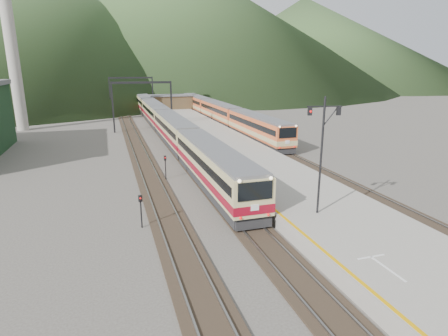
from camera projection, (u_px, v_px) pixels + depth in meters
name	position (u px, v px, depth m)	size (l,w,h in m)	color
track_main	(178.00, 148.00, 48.36)	(2.60, 200.00, 0.23)	black
track_far	(139.00, 151.00, 46.92)	(2.60, 200.00, 0.23)	black
track_second	(261.00, 143.00, 51.67)	(2.60, 200.00, 0.23)	black
platform	(224.00, 145.00, 48.02)	(8.00, 100.00, 1.00)	gray
gantry_near	(142.00, 97.00, 59.89)	(9.55, 0.25, 8.00)	black
gantry_far	(131.00, 88.00, 82.90)	(9.55, 0.25, 8.00)	black
smokestack	(10.00, 35.00, 58.33)	(1.80, 1.80, 30.00)	#9E998E
station_shed	(171.00, 102.00, 84.29)	(9.40, 4.40, 3.10)	#4D3C26
hill_a	(25.00, 20.00, 167.00)	(180.00, 180.00, 60.00)	#334D21
hill_b	(167.00, 18.00, 221.97)	(220.00, 220.00, 75.00)	#334D21
hill_c	(303.00, 41.00, 229.88)	(160.00, 160.00, 50.00)	#334D21
main_train	(164.00, 121.00, 59.16)	(2.82, 77.29, 3.44)	tan
second_train	(220.00, 113.00, 69.26)	(2.69, 55.24, 3.28)	#D55C2F
signal_mast	(322.00, 145.00, 23.53)	(2.15, 0.68, 7.58)	black
short_signal_b	(165.00, 164.00, 35.11)	(0.23, 0.17, 2.27)	black
short_signal_c	(141.00, 207.00, 24.47)	(0.27, 0.24, 2.27)	black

